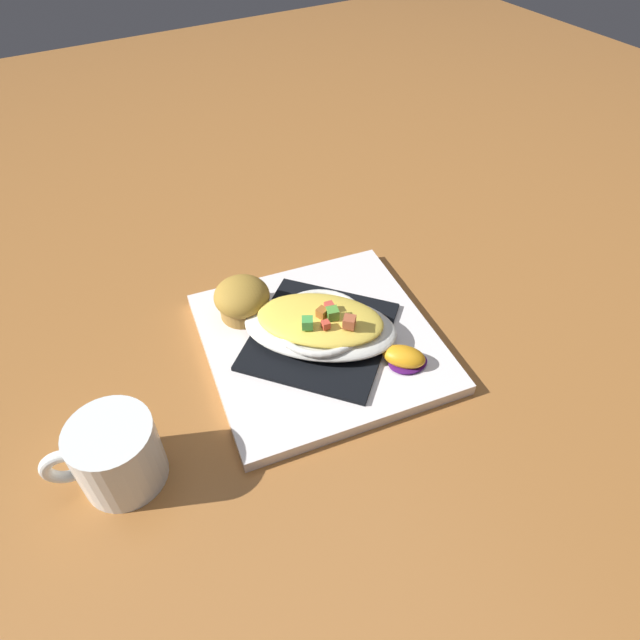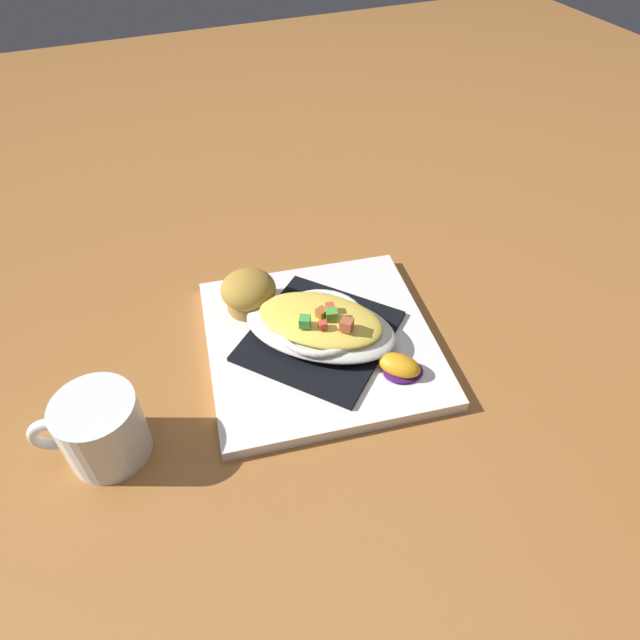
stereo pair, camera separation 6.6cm
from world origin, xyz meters
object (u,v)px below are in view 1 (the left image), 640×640
Objects in this scene: coffee_mug at (117,457)px; gratin_dish at (320,324)px; muffin at (242,299)px; square_plate at (320,341)px; orange_garnish at (405,358)px.

gratin_dish is at bearing 102.20° from coffee_mug.
gratin_dish reaches higher than muffin.
square_plate is 0.11m from orange_garnish.
coffee_mug is (0.06, -0.27, 0.03)m from square_plate.
square_plate is 2.44× the size of coffee_mug.
gratin_dish reaches higher than orange_garnish.
orange_garnish reaches higher than square_plate.
muffin is at bearing -143.40° from gratin_dish.
square_plate is at bearing 36.64° from muffin.
square_plate is 1.28× the size of gratin_dish.
square_plate is 4.66× the size of orange_garnish.
muffin is at bearing 125.74° from coffee_mug.
gratin_dish is at bearing 36.60° from muffin.
coffee_mug reaches higher than gratin_dish.
gratin_dish is at bearing -143.24° from orange_garnish.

